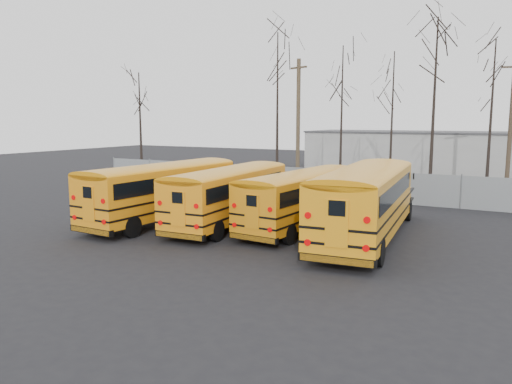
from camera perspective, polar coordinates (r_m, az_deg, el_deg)
The scene contains 15 objects.
ground at distance 23.43m, azimuth -1.28°, elevation -4.82°, with size 120.00×120.00×0.00m, color black.
fence at distance 34.02m, azimuth 8.86°, elevation 0.92°, with size 40.00×0.04×2.00m, color gray.
distant_building at distance 52.71m, azimuth 18.41°, elevation 4.28°, with size 22.00×8.00×4.00m, color #AFAFAA.
bus_a at distance 26.35m, azimuth -10.35°, elevation 0.56°, with size 3.15×11.28×3.12m.
bus_b at distance 25.18m, azimuth -2.85°, elevation 0.14°, with size 3.05×10.78×2.98m.
bus_c at distance 24.47m, azimuth 5.42°, elevation -0.27°, with size 3.12×10.43×2.88m.
bus_d at distance 22.39m, azimuth 12.52°, elevation -0.52°, with size 3.88×12.15×3.35m.
utility_pole_left at distance 39.01m, azimuth 4.84°, elevation 7.92°, with size 1.65×0.85×9.87m.
utility_pole_right at distance 38.87m, azimuth 27.09°, elevation 6.74°, with size 1.65×0.58×9.47m.
tree_0 at distance 45.68m, azimuth -13.07°, elevation 7.30°, with size 0.26×0.26×9.36m, color black.
tree_1 at distance 38.53m, azimuth 2.45°, elevation 9.14°, with size 0.26×0.26×11.76m, color black.
tree_2 at distance 38.31m, azimuth 9.74°, elevation 8.24°, with size 0.26×0.26×10.70m, color black.
tree_3 at distance 37.52m, azimuth 15.25°, elevation 7.60°, with size 0.26×0.26×10.09m, color black.
tree_4 at distance 33.71m, azimuth 19.62°, elevation 8.61°, with size 0.26×0.26×11.55m, color black.
tree_5 at distance 35.45m, azimuth 25.23°, elevation 7.25°, with size 0.26×0.26×10.29m, color black.
Camera 1 is at (11.42, -19.75, 5.33)m, focal length 35.00 mm.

